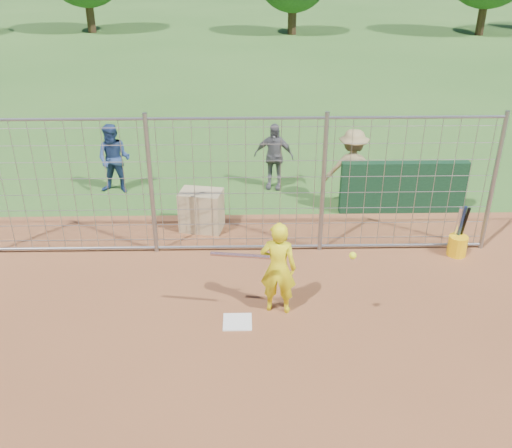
{
  "coord_description": "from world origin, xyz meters",
  "views": [
    {
      "loc": [
        0.13,
        -7.17,
        5.17
      ],
      "look_at": [
        0.3,
        0.8,
        1.15
      ],
      "focal_mm": 40.0,
      "sensor_mm": 36.0,
      "label": 1
    }
  ],
  "objects_px": {
    "bystander_b": "(274,156)",
    "equipment_bin": "(202,210)",
    "batter": "(278,268)",
    "bystander_a": "(114,159)",
    "bucket_with_bats": "(458,243)",
    "bystander_c": "(352,168)"
  },
  "relations": [
    {
      "from": "bystander_c",
      "to": "equipment_bin",
      "type": "height_order",
      "value": "bystander_c"
    },
    {
      "from": "equipment_bin",
      "to": "bucket_with_bats",
      "type": "distance_m",
      "value": 4.82
    },
    {
      "from": "bystander_b",
      "to": "equipment_bin",
      "type": "bearing_deg",
      "value": -113.79
    },
    {
      "from": "bystander_a",
      "to": "equipment_bin",
      "type": "bearing_deg",
      "value": -33.46
    },
    {
      "from": "bystander_b",
      "to": "bystander_c",
      "type": "distance_m",
      "value": 1.87
    },
    {
      "from": "bystander_c",
      "to": "bucket_with_bats",
      "type": "height_order",
      "value": "bystander_c"
    },
    {
      "from": "bystander_a",
      "to": "bystander_b",
      "type": "distance_m",
      "value": 3.54
    },
    {
      "from": "bystander_b",
      "to": "bucket_with_bats",
      "type": "bearing_deg",
      "value": -32.42
    },
    {
      "from": "batter",
      "to": "bystander_c",
      "type": "distance_m",
      "value": 4.23
    },
    {
      "from": "bystander_a",
      "to": "bystander_b",
      "type": "xyz_separation_m",
      "value": [
        3.54,
        0.16,
        -0.02
      ]
    },
    {
      "from": "bystander_a",
      "to": "bystander_c",
      "type": "xyz_separation_m",
      "value": [
        5.13,
        -0.82,
        0.06
      ]
    },
    {
      "from": "bystander_b",
      "to": "bystander_c",
      "type": "bearing_deg",
      "value": -18.95
    },
    {
      "from": "batter",
      "to": "bucket_with_bats",
      "type": "relative_size",
      "value": 1.54
    },
    {
      "from": "equipment_bin",
      "to": "batter",
      "type": "bearing_deg",
      "value": -53.2
    },
    {
      "from": "bystander_b",
      "to": "equipment_bin",
      "type": "relative_size",
      "value": 1.9
    },
    {
      "from": "equipment_bin",
      "to": "bystander_c",
      "type": "bearing_deg",
      "value": 29.98
    },
    {
      "from": "bystander_a",
      "to": "bucket_with_bats",
      "type": "xyz_separation_m",
      "value": [
        6.71,
        -3.02,
        -0.54
      ]
    },
    {
      "from": "batter",
      "to": "bucket_with_bats",
      "type": "height_order",
      "value": "batter"
    },
    {
      "from": "bystander_a",
      "to": "bystander_c",
      "type": "height_order",
      "value": "bystander_c"
    },
    {
      "from": "bystander_b",
      "to": "bucket_with_bats",
      "type": "height_order",
      "value": "bystander_b"
    },
    {
      "from": "bystander_a",
      "to": "equipment_bin",
      "type": "relative_size",
      "value": 1.95
    },
    {
      "from": "bystander_a",
      "to": "equipment_bin",
      "type": "height_order",
      "value": "bystander_a"
    }
  ]
}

